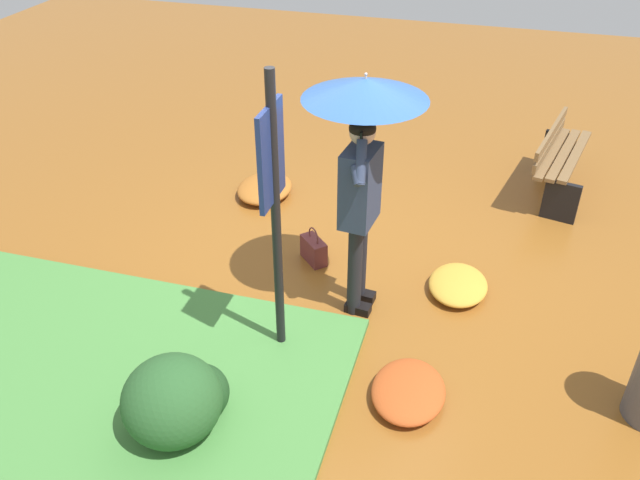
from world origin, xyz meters
TOP-DOWN VIEW (x-y plane):
  - ground_plane at (0.00, 0.00)m, footprint 18.00×18.00m
  - person_with_umbrella at (-0.17, -0.18)m, footprint 0.96×0.96m
  - info_sign_post at (-0.91, 0.28)m, footprint 0.44×0.07m
  - handbag at (0.29, 0.35)m, footprint 0.31×0.31m
  - park_bench at (2.35, -1.87)m, footprint 1.42×0.67m
  - shrub_cluster at (-1.91, 0.66)m, footprint 0.75×0.68m
  - leaf_pile_near_person at (-1.20, -0.82)m, footprint 0.68×0.54m
  - leaf_pile_by_bench at (0.19, -1.03)m, footprint 0.65×0.52m
  - leaf_pile_far_path at (1.37, 1.24)m, footprint 0.74×0.59m

SIDE VIEW (x-z plane):
  - ground_plane at x=0.00m, z-range 0.00..0.00m
  - leaf_pile_by_bench at x=0.19m, z-range 0.00..0.14m
  - leaf_pile_near_person at x=-1.20m, z-range 0.00..0.15m
  - leaf_pile_far_path at x=1.37m, z-range 0.00..0.16m
  - handbag at x=0.29m, z-range -0.06..0.31m
  - shrub_cluster at x=-1.91m, z-range -0.02..0.59m
  - park_bench at x=2.35m, z-range 0.03..0.78m
  - info_sign_post at x=-0.91m, z-range 0.29..2.59m
  - person_with_umbrella at x=-0.17m, z-range 0.53..2.57m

